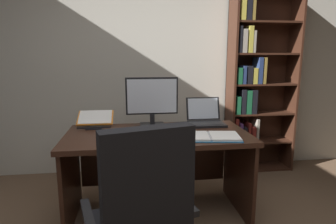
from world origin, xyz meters
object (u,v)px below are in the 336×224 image
object	(u,v)px
desk	(157,153)
pen	(185,128)
laptop	(205,119)
open_binder	(209,136)
bookshelf	(254,85)
reading_stand_with_book	(95,119)
notepad	(182,129)
keyboard	(156,137)
computer_mouse	(118,137)
monitor	(152,102)

from	to	relation	value
desk	pen	size ratio (longest dim) A/B	10.88
laptop	open_binder	world-z (taller)	laptop
bookshelf	laptop	size ratio (longest dim) A/B	6.41
reading_stand_with_book	notepad	world-z (taller)	reading_stand_with_book
keyboard	notepad	size ratio (longest dim) A/B	2.00
open_binder	notepad	bearing A→B (deg)	130.49
computer_mouse	reading_stand_with_book	size ratio (longest dim) A/B	0.32
open_binder	pen	size ratio (longest dim) A/B	3.64
notepad	reading_stand_with_book	bearing A→B (deg)	162.17
computer_mouse	keyboard	bearing A→B (deg)	0.00
open_binder	bookshelf	bearing A→B (deg)	60.61
monitor	pen	size ratio (longest dim) A/B	3.38
computer_mouse	monitor	bearing A→B (deg)	53.20
monitor	keyboard	size ratio (longest dim) A/B	1.13
monitor	pen	world-z (taller)	monitor
bookshelf	monitor	distance (m)	1.42
notepad	pen	world-z (taller)	pen
notepad	open_binder	bearing A→B (deg)	-57.74
reading_stand_with_book	laptop	bearing A→B (deg)	-3.13
desk	bookshelf	world-z (taller)	bookshelf
desk	computer_mouse	xyz separation A→B (m)	(-0.32, -0.22, 0.23)
desk	bookshelf	distance (m)	1.57
pen	reading_stand_with_book	bearing A→B (deg)	162.59
bookshelf	keyboard	bearing A→B (deg)	-140.31
bookshelf	notepad	world-z (taller)	bookshelf
monitor	computer_mouse	size ratio (longest dim) A/B	4.56
monitor	open_binder	size ratio (longest dim) A/B	0.93
notepad	bookshelf	bearing A→B (deg)	39.36
notepad	pen	xyz separation A→B (m)	(0.02, 0.00, 0.01)
bookshelf	reading_stand_with_book	world-z (taller)	bookshelf
reading_stand_with_book	pen	distance (m)	0.83
laptop	pen	size ratio (longest dim) A/B	2.35
desk	bookshelf	size ratio (longest dim) A/B	0.72
bookshelf	pen	size ratio (longest dim) A/B	15.05
reading_stand_with_book	bookshelf	bearing A→B (deg)	18.19
bookshelf	notepad	xyz separation A→B (m)	(-1.01, -0.83, -0.29)
computer_mouse	notepad	size ratio (longest dim) A/B	0.50
open_binder	keyboard	bearing A→B (deg)	-178.61
bookshelf	keyboard	world-z (taller)	bookshelf
pen	bookshelf	bearing A→B (deg)	39.92
reading_stand_with_book	keyboard	bearing A→B (deg)	-41.74
monitor	computer_mouse	distance (m)	0.54
desk	laptop	bearing A→B (deg)	20.79
bookshelf	computer_mouse	distance (m)	1.90
monitor	computer_mouse	xyz separation A→B (m)	(-0.30, -0.40, -0.21)
bookshelf	computer_mouse	xyz separation A→B (m)	(-1.56, -1.05, -0.28)
desk	notepad	bearing A→B (deg)	-2.13
monitor	keyboard	distance (m)	0.45
keyboard	computer_mouse	size ratio (longest dim) A/B	4.04
notepad	pen	bearing A→B (deg)	0.00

